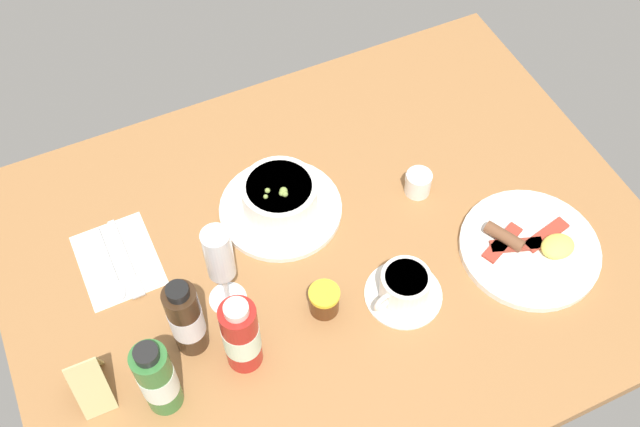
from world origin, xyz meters
The scene contains 12 objects.
ground_plane centered at (0.00, 0.00, -1.50)cm, with size 110.00×84.00×3.00cm, color #9E6B3D.
porridge_bowl centered at (4.82, -11.02, 3.45)cm, with size 21.82×21.82×8.22cm.
cutlery_setting centered at (34.17, -12.60, 0.26)cm, with size 13.01×16.86×0.90cm.
coffee_cup centered at (-6.80, 13.24, 2.82)cm, with size 13.16×12.91×6.00cm.
creamer_jug centered at (-19.37, -4.82, 2.38)cm, with size 5.47×4.75×5.21cm.
wine_glass centered at (19.70, 1.71, 12.72)cm, with size 6.24×6.24×19.17cm.
jam_jar centered at (6.00, 9.91, 2.66)cm, with size 5.07×5.07×5.25cm.
sauce_bottle_brown centered at (27.43, 6.58, 7.87)cm, with size 5.24×5.24×16.99cm.
sauce_bottle_green centered at (34.29, 13.89, 7.84)cm, with size 5.48×5.48×16.93cm.
sauce_bottle_red centered at (20.88, 12.55, 7.74)cm, with size 5.70×5.70×16.61cm.
breakfast_plate centered at (-30.79, 14.57, 0.93)cm, with size 24.06×24.06×3.70cm.
menu_card centered at (43.68, 8.11, 4.89)cm, with size 4.91×8.22×9.92cm.
Camera 1 is at (30.73, 61.93, 109.33)cm, focal length 42.08 mm.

